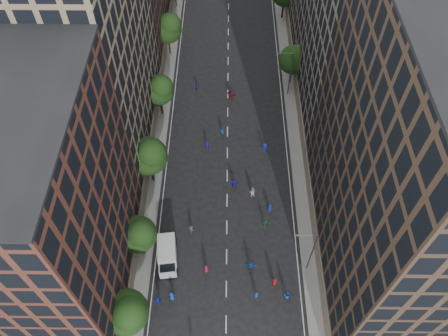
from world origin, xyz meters
name	(u,v)px	position (x,y,z in m)	size (l,w,h in m)	color
ground	(228,114)	(0.00, 40.00, 0.00)	(240.00, 240.00, 0.00)	black
sidewalk_left	(162,83)	(-12.00, 47.50, 0.07)	(4.00, 105.00, 0.15)	slate
sidewalk_right	(294,84)	(12.00, 47.50, 0.07)	(4.00, 105.00, 0.15)	slate
bldg_left_a	(45,214)	(-19.00, 11.00, 15.00)	(14.00, 22.00, 30.00)	#572C21
bldg_left_b	(86,51)	(-19.00, 35.00, 17.00)	(14.00, 26.00, 34.00)	#847056
bldg_right_a	(411,169)	(19.00, 15.00, 18.00)	(14.00, 30.00, 36.00)	#443124
bldg_right_b	(358,17)	(19.00, 44.00, 16.50)	(14.00, 28.00, 33.00)	#676055
tree_left_0	(127,312)	(-11.01, 3.85, 5.96)	(5.20, 5.20, 8.83)	black
tree_left_1	(139,234)	(-11.02, 13.86, 5.55)	(4.80, 4.80, 8.21)	black
tree_left_2	(149,155)	(-10.99, 25.83, 6.36)	(5.60, 5.60, 9.45)	black
tree_left_3	(159,89)	(-11.02, 39.85, 5.82)	(5.00, 5.00, 8.58)	black
tree_left_4	(168,27)	(-11.00, 55.84, 6.10)	(5.40, 5.40, 9.08)	black
tree_right_a	(294,59)	(11.38, 47.85, 5.63)	(5.00, 5.00, 8.39)	black
streetlamp_near	(311,250)	(10.37, 12.00, 5.17)	(2.64, 0.22, 9.06)	#595B60
streetlamp_far	(289,72)	(10.37, 45.00, 5.17)	(2.64, 0.22, 9.06)	#595B60
cargo_van	(167,255)	(-7.82, 12.96, 1.49)	(3.11, 5.58, 2.84)	silver
skater_0	(172,296)	(-6.83, 7.65, 0.90)	(0.88, 0.57, 1.79)	#13369C
skater_1	(256,295)	(3.78, 7.87, 0.81)	(0.59, 0.39, 1.61)	#1541B1
skater_2	(287,295)	(7.61, 7.84, 0.95)	(0.93, 0.72, 1.91)	#1652B4
skater_4	(158,300)	(-8.50, 7.07, 0.91)	(1.06, 0.44, 1.81)	#1427A7
skater_5	(251,266)	(3.16, 11.78, 0.88)	(1.64, 0.52, 1.76)	#1547AD
skater_6	(206,269)	(-2.66, 11.38, 0.79)	(0.77, 0.50, 1.57)	maroon
skater_7	(275,282)	(6.15, 9.55, 0.97)	(0.70, 0.46, 1.93)	maroon
skater_8	(252,192)	(3.70, 23.33, 0.96)	(0.93, 0.72, 1.91)	beige
skater_9	(191,230)	(-4.92, 17.15, 0.76)	(0.98, 0.57, 1.52)	#3C3C41
skater_10	(266,224)	(5.41, 18.03, 0.91)	(1.07, 0.44, 1.82)	#1C5F30
skater_11	(234,183)	(1.06, 25.00, 0.82)	(1.53, 0.49, 1.65)	#1D17BD
skater_12	(270,208)	(6.14, 20.78, 0.76)	(0.74, 0.48, 1.52)	#122798
skater_13	(207,145)	(-3.26, 32.28, 0.89)	(0.65, 0.43, 1.78)	#131293
skater_14	(222,131)	(-0.86, 35.32, 0.90)	(0.88, 0.68, 1.80)	#144DA2
skater_15	(264,148)	(5.88, 31.83, 0.87)	(1.12, 0.65, 1.74)	#1520B1
skater_16	(197,87)	(-5.45, 45.87, 0.80)	(0.94, 0.39, 1.60)	#1530B2
skater_17	(231,95)	(0.61, 43.65, 0.96)	(1.78, 0.57, 1.92)	maroon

